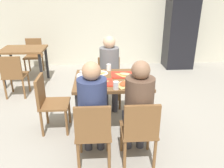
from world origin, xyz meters
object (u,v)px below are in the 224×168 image
at_px(paper_plate_near_edge, 125,85).
at_px(background_chair_near, 14,74).
at_px(plastic_cup_c, 82,74).
at_px(background_table, 24,55).
at_px(chair_near_right, 140,129).
at_px(foil_bundle, 80,77).
at_px(main_table, 112,86).
at_px(person_in_brown_jacket, 138,104).
at_px(pizza_slice_b, 125,74).
at_px(background_chair_far, 34,53).
at_px(tray_red_near, 99,83).
at_px(chair_far_side, 109,78).
at_px(drink_fridge, 180,31).
at_px(person_far_side, 109,67).
at_px(chair_left_end, 48,100).
at_px(condiment_bottle, 88,68).
at_px(soda_can, 143,73).
at_px(paper_plate_center, 101,73).
at_px(pizza_slice_a, 99,81).
at_px(chair_near_left, 93,131).
at_px(tray_red_far, 124,75).
at_px(plastic_cup_b, 116,85).
at_px(person_in_red, 93,105).
at_px(pizza_slice_d, 124,84).
at_px(plastic_cup_a, 109,67).

bearing_deg(paper_plate_near_edge, background_chair_near, 144.07).
xyz_separation_m(plastic_cup_c, background_table, (-1.35, 1.83, -0.19)).
height_order(chair_near_right, foil_bundle, foil_bundle).
height_order(main_table, paper_plate_near_edge, paper_plate_near_edge).
distance_m(person_in_brown_jacket, pizza_slice_b, 0.77).
distance_m(main_table, background_chair_far, 3.16).
bearing_deg(tray_red_near, background_table, 127.76).
relative_size(chair_far_side, drink_fridge, 0.44).
bearing_deg(person_far_side, chair_left_end, -143.56).
xyz_separation_m(condiment_bottle, background_table, (-1.42, 1.66, -0.22)).
height_order(foil_bundle, drink_fridge, drink_fridge).
bearing_deg(soda_can, pizza_slice_b, 162.57).
distance_m(paper_plate_center, paper_plate_near_edge, 0.55).
xyz_separation_m(chair_far_side, person_in_brown_jacket, (0.26, -1.47, 0.25)).
bearing_deg(person_in_brown_jacket, person_far_side, 100.96).
xyz_separation_m(tray_red_near, foil_bundle, (-0.26, 0.13, 0.04)).
distance_m(person_far_side, pizza_slice_a, 0.83).
bearing_deg(chair_near_left, tray_red_far, 64.82).
height_order(main_table, tray_red_near, tray_red_near).
height_order(paper_plate_center, paper_plate_near_edge, same).
bearing_deg(foil_bundle, chair_near_left, -77.05).
height_order(pizza_slice_a, background_chair_near, background_chair_near).
bearing_deg(tray_red_far, chair_far_side, 104.86).
distance_m(plastic_cup_c, soda_can, 0.85).
relative_size(person_in_brown_jacket, plastic_cup_b, 12.40).
relative_size(condiment_bottle, background_chair_far, 0.19).
bearing_deg(background_chair_far, person_in_red, -65.48).
distance_m(main_table, chair_near_right, 0.86).
bearing_deg(plastic_cup_b, background_table, 128.44).
bearing_deg(paper_plate_near_edge, chair_left_end, 167.66).
height_order(chair_far_side, soda_can, soda_can).
xyz_separation_m(person_in_brown_jacket, tray_red_far, (-0.08, 0.79, 0.06)).
height_order(chair_near_left, pizza_slice_d, chair_near_left).
relative_size(person_far_side, background_table, 1.38).
height_order(tray_red_near, drink_fridge, drink_fridge).
bearing_deg(plastic_cup_c, foil_bundle, -107.06).
relative_size(chair_near_right, plastic_cup_b, 8.30).
height_order(paper_plate_near_edge, plastic_cup_c, plastic_cup_c).
bearing_deg(paper_plate_near_edge, paper_plate_center, 123.80).
bearing_deg(drink_fridge, pizza_slice_d, -120.06).
height_order(chair_far_side, pizza_slice_a, chair_far_side).
bearing_deg(person_in_red, chair_left_end, 134.04).
distance_m(person_in_red, pizza_slice_d, 0.58).
distance_m(condiment_bottle, drink_fridge, 3.46).
relative_size(person_in_red, tray_red_far, 3.45).
bearing_deg(person_far_side, soda_can, -55.79).
bearing_deg(plastic_cup_a, plastic_cup_b, -85.87).
height_order(person_far_side, soda_can, person_far_side).
height_order(tray_red_near, soda_can, soda_can).
bearing_deg(chair_near_right, plastic_cup_a, 103.70).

